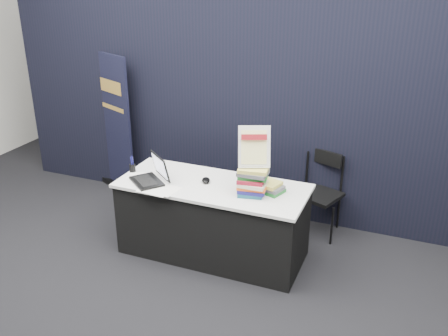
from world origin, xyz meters
TOP-DOWN VIEW (x-y plane):
  - floor at (0.00, 0.00)m, footprint 8.00×8.00m
  - wall_back at (0.00, 4.00)m, footprint 8.00×0.02m
  - drape_partition at (0.00, 1.60)m, footprint 6.00×0.08m
  - display_table at (0.00, 0.55)m, footprint 1.80×0.75m
  - laptop at (-0.60, 0.40)m, footprint 0.41×0.45m
  - mouse at (-0.08, 0.58)m, footprint 0.13×0.15m
  - brochure_left at (-0.71, 0.47)m, footprint 0.30×0.24m
  - brochure_mid at (-0.40, 0.28)m, footprint 0.36×0.28m
  - brochure_right at (-0.44, 0.24)m, footprint 0.31×0.23m
  - pen_cup at (-0.86, 0.53)m, footprint 0.08×0.08m
  - book_stack_tall at (0.42, 0.48)m, footprint 0.26×0.21m
  - book_stack_short at (0.54, 0.61)m, footprint 0.27×0.24m
  - info_sign at (0.42, 0.51)m, footprint 0.30×0.21m
  - pullup_banner at (-1.72, 1.50)m, footprint 0.70×0.38m
  - stacking_chair at (0.87, 1.38)m, footprint 0.50×0.51m

SIDE VIEW (x-z plane):
  - floor at x=0.00m, z-range 0.00..0.00m
  - display_table at x=0.00m, z-range 0.00..0.75m
  - stacking_chair at x=0.87m, z-range 0.05..0.92m
  - brochure_left at x=-0.71m, z-range 0.75..0.75m
  - brochure_right at x=-0.44m, z-range 0.75..0.75m
  - brochure_mid at x=-0.40m, z-range 0.75..0.75m
  - pullup_banner at x=-1.72m, z-range -0.10..1.61m
  - mouse at x=-0.08m, z-range 0.75..0.79m
  - pen_cup at x=-0.86m, z-range 0.75..0.83m
  - book_stack_short at x=0.54m, z-range 0.75..0.85m
  - laptop at x=-0.60m, z-range 0.68..0.94m
  - book_stack_tall at x=0.42m, z-range 0.75..1.01m
  - info_sign at x=0.42m, z-range 1.00..1.39m
  - drape_partition at x=0.00m, z-range 0.00..2.40m
  - wall_back at x=0.00m, z-range 0.00..3.50m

